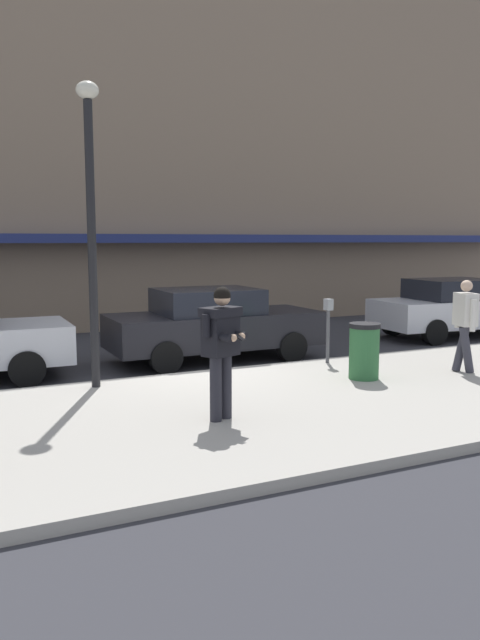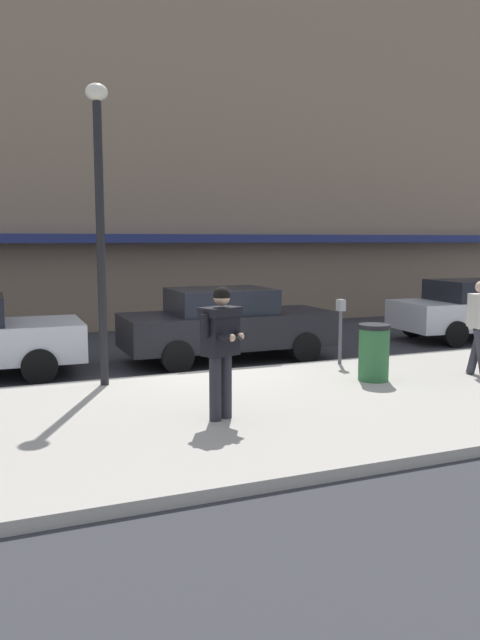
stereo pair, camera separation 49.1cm
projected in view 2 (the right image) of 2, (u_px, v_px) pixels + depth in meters
The scene contains 11 objects.
ground_plane at pixel (205, 375), 11.84m from camera, with size 80.00×80.00×0.00m, color #333338.
sidewalk at pixel (327, 402), 9.60m from camera, with size 32.00×5.30×0.14m, color #A8A399.
curb_paint_line at pixel (253, 371), 12.27m from camera, with size 28.00×0.12×0.01m, color silver.
storefront_facade at pixel (144, 135), 19.28m from camera, with size 28.00×4.70×11.61m.
parked_sedan_mid at pixel (227, 324), 13.26m from camera, with size 4.51×1.95×1.54m.
parked_sedan_far at pixel (479, 309), 16.11m from camera, with size 4.61×2.16×1.54m.
man_texting_on_phone at pixel (221, 338), 8.32m from camera, with size 0.61×0.65×1.81m.
pedestrian_in_light_coat at pixel (480, 322), 11.13m from camera, with size 0.40×0.59×1.70m.
street_lamp_post at pixel (100, 204), 10.09m from camera, with size 0.36×0.36×4.88m.
parking_meter at pixel (340, 322), 12.15m from camera, with size 0.12×0.18×1.27m.
trash_bin at pixel (374, 352), 10.74m from camera, with size 0.55×0.55×0.98m.
Camera 2 is at (-3.80, -10.99, 2.55)m, focal length 35.00 mm.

